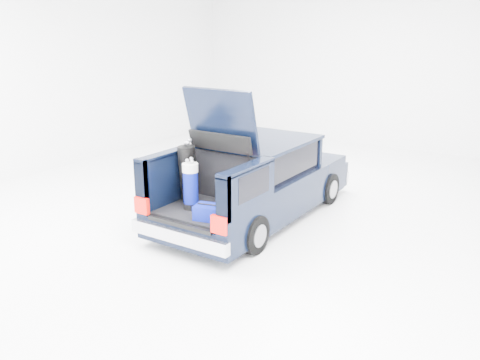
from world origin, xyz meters
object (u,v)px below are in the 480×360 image
Objects in this scene: car at (258,181)px; blue_golf_bag at (191,186)px; red_suitcase at (233,193)px; blue_duffel at (210,212)px; black_golf_bag at (188,173)px.

car is 5.54× the size of blue_golf_bag.
red_suitcase is 1.18× the size of blue_duffel.
blue_golf_bag is (-0.22, -1.68, 0.31)m from car.
red_suitcase is at bearing 18.09° from black_golf_bag.
blue_golf_bag is (-0.61, -0.30, 0.09)m from red_suitcase.
black_golf_bag is 1.03m from blue_duffel.
blue_golf_bag is (0.28, -0.28, -0.09)m from black_golf_bag.
car reaches higher than blue_duffel.
blue_golf_bag is at bearing -155.41° from red_suitcase.
black_golf_bag is (-0.50, -1.40, 0.40)m from car.
black_golf_bag reaches higher than blue_golf_bag.
car is at bearing 103.44° from red_suitcase.
car reaches higher than black_golf_bag.
car is 1.45m from red_suitcase.
red_suitcase is 0.56m from blue_duffel.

